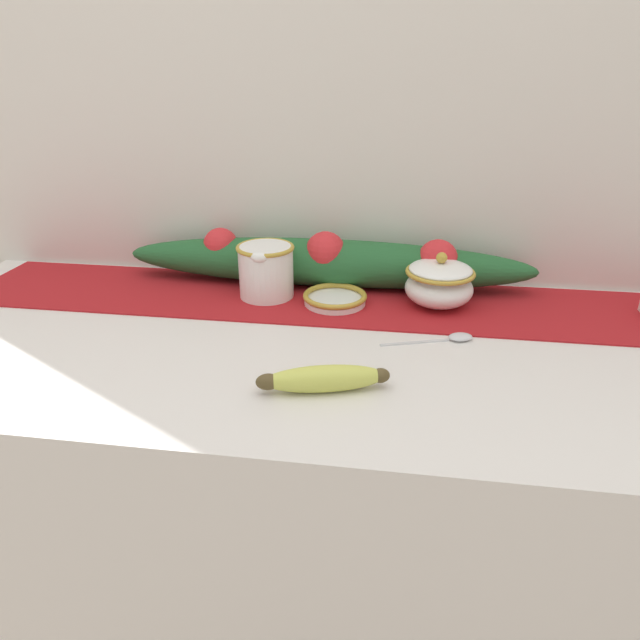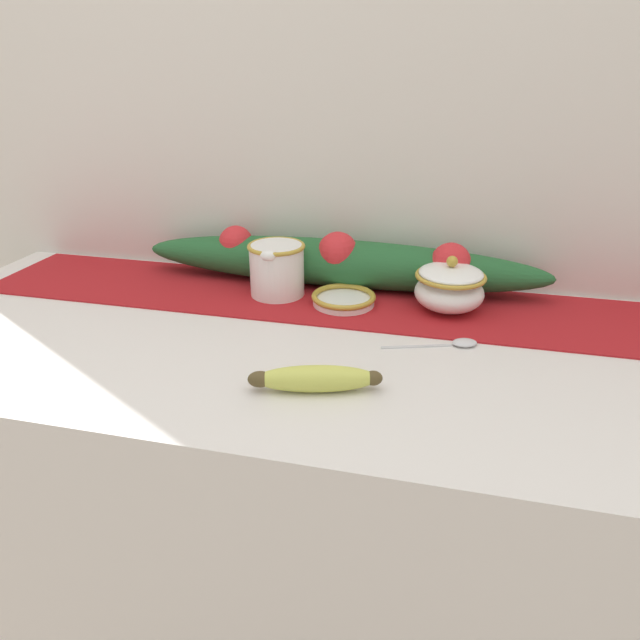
{
  "view_description": "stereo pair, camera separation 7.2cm",
  "coord_description": "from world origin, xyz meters",
  "px_view_note": "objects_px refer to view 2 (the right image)",
  "views": [
    {
      "loc": [
        0.14,
        -0.81,
        1.3
      ],
      "look_at": [
        0.03,
        -0.03,
        0.94
      ],
      "focal_mm": 32.0,
      "sensor_mm": 36.0,
      "label": 1
    },
    {
      "loc": [
        0.22,
        -0.8,
        1.3
      ],
      "look_at": [
        0.03,
        -0.03,
        0.94
      ],
      "focal_mm": 32.0,
      "sensor_mm": 36.0,
      "label": 2
    }
  ],
  "objects_px": {
    "sugar_bowl": "(450,287)",
    "spoon": "(459,343)",
    "banana": "(315,379)",
    "small_dish": "(344,299)",
    "cream_pitcher": "(277,267)"
  },
  "relations": [
    {
      "from": "sugar_bowl",
      "to": "small_dish",
      "type": "height_order",
      "value": "sugar_bowl"
    },
    {
      "from": "spoon",
      "to": "small_dish",
      "type": "bearing_deg",
      "value": 132.84
    },
    {
      "from": "sugar_bowl",
      "to": "spoon",
      "type": "relative_size",
      "value": 0.82
    },
    {
      "from": "spoon",
      "to": "banana",
      "type": "bearing_deg",
      "value": -153.81
    },
    {
      "from": "banana",
      "to": "small_dish",
      "type": "bearing_deg",
      "value": 94.14
    },
    {
      "from": "sugar_bowl",
      "to": "small_dish",
      "type": "xyz_separation_m",
      "value": [
        -0.19,
        -0.02,
        -0.03
      ]
    },
    {
      "from": "sugar_bowl",
      "to": "small_dish",
      "type": "relative_size",
      "value": 1.05
    },
    {
      "from": "small_dish",
      "to": "spoon",
      "type": "xyz_separation_m",
      "value": [
        0.21,
        -0.12,
        -0.01
      ]
    },
    {
      "from": "cream_pitcher",
      "to": "spoon",
      "type": "height_order",
      "value": "cream_pitcher"
    },
    {
      "from": "banana",
      "to": "spoon",
      "type": "bearing_deg",
      "value": 44.38
    },
    {
      "from": "small_dish",
      "to": "spoon",
      "type": "bearing_deg",
      "value": -28.97
    },
    {
      "from": "small_dish",
      "to": "banana",
      "type": "height_order",
      "value": "banana"
    },
    {
      "from": "sugar_bowl",
      "to": "banana",
      "type": "distance_m",
      "value": 0.36
    },
    {
      "from": "cream_pitcher",
      "to": "spoon",
      "type": "relative_size",
      "value": 0.84
    },
    {
      "from": "sugar_bowl",
      "to": "banana",
      "type": "xyz_separation_m",
      "value": [
        -0.17,
        -0.32,
        -0.03
      ]
    }
  ]
}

